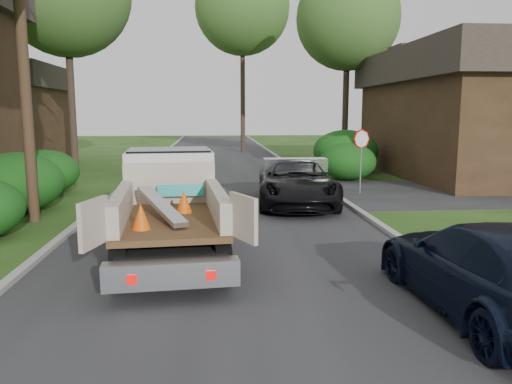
{
  "coord_description": "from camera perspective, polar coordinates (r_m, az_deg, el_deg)",
  "views": [
    {
      "loc": [
        -0.4,
        -9.44,
        3.07
      ],
      "look_at": [
        0.62,
        2.28,
        1.2
      ],
      "focal_mm": 35.0,
      "sensor_mm": 36.0,
      "label": 1
    }
  ],
  "objects": [
    {
      "name": "ground",
      "position": [
        9.93,
        -2.45,
        -8.98
      ],
      "size": [
        120.0,
        120.0,
        0.0
      ],
      "primitive_type": "plane",
      "color": "#214012",
      "rests_on": "ground"
    },
    {
      "name": "road",
      "position": [
        19.68,
        -3.75,
        0.05
      ],
      "size": [
        8.0,
        90.0,
        0.02
      ],
      "primitive_type": "cube",
      "color": "#28282B",
      "rests_on": "ground"
    },
    {
      "name": "curb_left",
      "position": [
        20.01,
        -15.57,
        0.04
      ],
      "size": [
        0.2,
        90.0,
        0.12
      ],
      "primitive_type": "cube",
      "color": "#9E9E99",
      "rests_on": "ground"
    },
    {
      "name": "curb_right",
      "position": [
        20.18,
        7.97,
        0.36
      ],
      "size": [
        0.2,
        90.0,
        0.12
      ],
      "primitive_type": "cube",
      "color": "#9E9E99",
      "rests_on": "ground"
    },
    {
      "name": "stop_sign",
      "position": [
        19.31,
        11.94,
        5.0
      ],
      "size": [
        0.71,
        0.32,
        2.48
      ],
      "color": "slate",
      "rests_on": "ground"
    },
    {
      "name": "utility_pole",
      "position": [
        15.43,
        -25.19,
        16.03
      ],
      "size": [
        2.42,
        1.25,
        10.0
      ],
      "color": "#382619",
      "rests_on": "ground"
    },
    {
      "name": "house_right",
      "position": [
        27.0,
        25.06,
        8.38
      ],
      "size": [
        9.72,
        12.96,
        6.2
      ],
      "rotation": [
        0.0,
        0.0,
        1.57
      ],
      "color": "#332415",
      "rests_on": "ground"
    },
    {
      "name": "hedge_left_b",
      "position": [
        17.2,
        -25.71,
        1.0
      ],
      "size": [
        2.86,
        2.86,
        1.87
      ],
      "primitive_type": "ellipsoid",
      "color": "#11400E",
      "rests_on": "ground"
    },
    {
      "name": "hedge_left_c",
      "position": [
        20.58,
        -23.08,
        2.11
      ],
      "size": [
        2.6,
        2.6,
        1.7
      ],
      "primitive_type": "ellipsoid",
      "color": "#11400E",
      "rests_on": "ground"
    },
    {
      "name": "hedge_right_a",
      "position": [
        23.38,
        10.44,
        3.43
      ],
      "size": [
        2.6,
        2.6,
        1.7
      ],
      "primitive_type": "ellipsoid",
      "color": "#11400E",
      "rests_on": "ground"
    },
    {
      "name": "hedge_right_b",
      "position": [
        26.43,
        10.2,
        4.62
      ],
      "size": [
        3.38,
        3.38,
        2.21
      ],
      "primitive_type": "ellipsoid",
      "color": "#11400E",
      "rests_on": "ground"
    },
    {
      "name": "tree_right_far",
      "position": [
        30.96,
        10.46,
        18.94
      ],
      "size": [
        6.0,
        6.0,
        11.5
      ],
      "color": "#2D2119",
      "rests_on": "ground"
    },
    {
      "name": "tree_center_far",
      "position": [
        40.3,
        -1.57,
        20.34
      ],
      "size": [
        7.2,
        7.2,
        14.6
      ],
      "color": "#2D2119",
      "rests_on": "ground"
    },
    {
      "name": "flatbed_truck",
      "position": [
        11.54,
        -9.8,
        -0.46
      ],
      "size": [
        2.88,
        5.97,
        2.2
      ],
      "rotation": [
        0.0,
        0.0,
        0.08
      ],
      "color": "black",
      "rests_on": "ground"
    },
    {
      "name": "black_pickup",
      "position": [
        16.79,
        4.67,
        1.07
      ],
      "size": [
        3.0,
        5.65,
        1.51
      ],
      "primitive_type": "imported",
      "rotation": [
        0.0,
        0.0,
        -0.09
      ],
      "color": "black",
      "rests_on": "ground"
    },
    {
      "name": "navy_suv",
      "position": [
        8.44,
        25.38,
        -7.97
      ],
      "size": [
        2.12,
        5.05,
        1.46
      ],
      "primitive_type": "imported",
      "rotation": [
        0.0,
        0.0,
        3.16
      ],
      "color": "black",
      "rests_on": "ground"
    }
  ]
}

